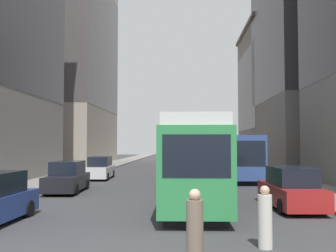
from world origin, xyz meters
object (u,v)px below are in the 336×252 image
(pedestrian_crossing_near, at_px, (265,219))
(pedestrian_crossing_far, at_px, (195,230))
(transit_bus, at_px, (236,155))
(parked_car_left_near, at_px, (67,178))
(streetcar, at_px, (191,159))
(parked_car_right_far, at_px, (291,189))
(parked_car_left_far, at_px, (100,168))

(pedestrian_crossing_near, relative_size, pedestrian_crossing_far, 0.95)
(transit_bus, distance_m, parked_car_left_near, 14.50)
(streetcar, relative_size, parked_car_right_far, 2.80)
(transit_bus, xyz_separation_m, pedestrian_crossing_far, (-3.94, -22.83, -1.12))
(pedestrian_crossing_near, bearing_deg, streetcar, -35.79)
(streetcar, relative_size, pedestrian_crossing_far, 7.85)
(pedestrian_crossing_far, bearing_deg, parked_car_left_far, -141.70)
(parked_car_right_far, xyz_separation_m, pedestrian_crossing_far, (-4.44, -8.25, -0.02))
(parked_car_left_near, distance_m, parked_car_right_far, 12.77)
(pedestrian_crossing_near, xyz_separation_m, pedestrian_crossing_far, (-1.94, -1.61, 0.04))
(parked_car_left_far, bearing_deg, pedestrian_crossing_near, -68.89)
(streetcar, bearing_deg, pedestrian_crossing_far, -90.98)
(transit_bus, bearing_deg, pedestrian_crossing_near, -96.26)
(pedestrian_crossing_near, distance_m, pedestrian_crossing_far, 2.52)
(streetcar, relative_size, parked_car_left_near, 2.94)
(parked_car_left_near, bearing_deg, streetcar, -27.21)
(streetcar, distance_m, parked_car_right_far, 4.98)
(streetcar, height_order, pedestrian_crossing_far, streetcar)
(parked_car_right_far, bearing_deg, streetcar, -27.30)
(transit_bus, distance_m, pedestrian_crossing_near, 21.35)
(transit_bus, relative_size, parked_car_left_near, 2.46)
(streetcar, bearing_deg, pedestrian_crossing_near, -78.45)
(parked_car_left_far, distance_m, pedestrian_crossing_far, 23.52)
(pedestrian_crossing_near, height_order, pedestrian_crossing_far, pedestrian_crossing_far)
(pedestrian_crossing_near, bearing_deg, parked_car_left_near, -10.57)
(transit_bus, xyz_separation_m, parked_car_left_near, (-11.11, -9.25, -1.10))
(transit_bus, height_order, parked_car_right_far, transit_bus)
(streetcar, xyz_separation_m, parked_car_left_near, (-7.26, 3.27, -1.26))
(parked_car_left_near, bearing_deg, pedestrian_crossing_far, -65.12)
(streetcar, distance_m, parked_car_left_near, 8.06)
(parked_car_left_near, xyz_separation_m, pedestrian_crossing_near, (9.11, -11.97, -0.06))
(streetcar, height_order, parked_car_left_near, streetcar)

